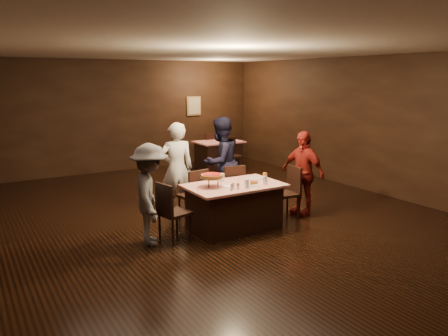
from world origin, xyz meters
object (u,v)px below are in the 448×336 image
(diner_navy_hoodie, at_px, (221,162))
(pizza_stand, at_px, (212,176))
(glass_amber, at_px, (265,177))
(diner_grey_knit, at_px, (150,194))
(chair_back_near, at_px, (232,155))
(back_table, at_px, (219,155))
(chair_back_far, at_px, (208,149))
(chair_far_left, at_px, (193,195))
(chair_end_left, at_px, (175,212))
(glass_front_left, at_px, (247,184))
(chair_end_right, at_px, (285,193))
(diner_red_shirt, at_px, (302,173))
(plate_empty, at_px, (256,178))
(diner_white_jacket, at_px, (177,169))
(main_table, at_px, (234,207))
(glass_front_right, at_px, (265,180))
(chair_far_right, at_px, (231,189))
(glass_back, at_px, (222,177))

(diner_navy_hoodie, height_order, pizza_stand, diner_navy_hoodie)
(glass_amber, bearing_deg, diner_grey_knit, 176.09)
(chair_back_near, height_order, glass_amber, chair_back_near)
(back_table, distance_m, diner_grey_knit, 5.85)
(chair_back_far, bearing_deg, chair_far_left, 54.57)
(chair_end_left, height_order, glass_front_left, chair_end_left)
(back_table, height_order, chair_end_right, chair_end_right)
(diner_red_shirt, relative_size, plate_empty, 6.28)
(diner_red_shirt, bearing_deg, glass_front_left, -88.66)
(chair_end_right, bearing_deg, glass_amber, -79.05)
(back_table, xyz_separation_m, diner_navy_hoodie, (-1.86, -3.23, 0.50))
(diner_white_jacket, xyz_separation_m, diner_navy_hoodie, (0.96, 0.02, 0.02))
(main_table, bearing_deg, glass_front_right, -29.05)
(chair_end_right, relative_size, plate_empty, 3.80)
(chair_end_left, xyz_separation_m, pizza_stand, (0.70, 0.05, 0.48))
(pizza_stand, bearing_deg, diner_red_shirt, -0.13)
(chair_back_near, xyz_separation_m, pizza_stand, (-2.76, -3.76, 0.48))
(back_table, height_order, plate_empty, plate_empty)
(chair_far_right, bearing_deg, chair_far_left, 8.28)
(chair_end_left, distance_m, diner_navy_hoodie, 2.09)
(chair_back_near, distance_m, diner_white_jacket, 3.82)
(chair_far_right, relative_size, diner_red_shirt, 0.60)
(main_table, distance_m, glass_front_left, 0.55)
(chair_back_near, bearing_deg, chair_end_left, -127.62)
(chair_back_near, distance_m, glass_front_right, 4.50)
(chair_far_left, relative_size, chair_back_far, 1.00)
(main_table, relative_size, chair_back_near, 1.68)
(plate_empty, xyz_separation_m, glass_front_left, (-0.50, -0.45, 0.06))
(chair_back_far, bearing_deg, main_table, 62.12)
(chair_end_left, height_order, chair_back_near, same)
(chair_end_right, xyz_separation_m, chair_back_far, (1.26, 5.11, 0.00))
(glass_front_right, bearing_deg, chair_end_left, 170.84)
(back_table, xyz_separation_m, chair_back_near, (0.00, -0.70, 0.09))
(chair_end_left, relative_size, glass_back, 6.79)
(diner_red_shirt, distance_m, plate_empty, 0.99)
(chair_far_left, relative_size, diner_white_jacket, 0.55)
(chair_far_left, xyz_separation_m, glass_back, (0.35, -0.45, 0.37))
(chair_end_right, relative_size, diner_white_jacket, 0.55)
(plate_empty, bearing_deg, back_table, 67.49)
(diner_white_jacket, xyz_separation_m, glass_front_left, (0.52, -1.56, -0.02))
(chair_end_right, relative_size, chair_back_far, 1.00)
(glass_front_left, height_order, glass_amber, same)
(diner_grey_knit, bearing_deg, chair_far_left, -38.16)
(chair_far_right, bearing_deg, diner_grey_knit, 27.84)
(diner_white_jacket, xyz_separation_m, plate_empty, (1.02, -1.11, -0.09))
(pizza_stand, bearing_deg, glass_amber, -5.71)
(chair_back_far, xyz_separation_m, pizza_stand, (-2.76, -5.06, 0.48))
(chair_back_near, relative_size, glass_front_right, 6.79)
(chair_far_left, height_order, chair_back_far, same)
(chair_back_near, bearing_deg, diner_navy_hoodie, -121.71)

